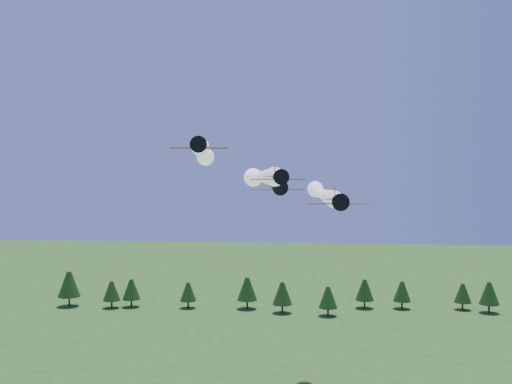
# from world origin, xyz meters

# --- Properties ---
(plane_lead) EXTENTS (12.54, 47.68, 3.70)m
(plane_lead) POSITION_xyz_m (-3.93, 18.51, 45.08)
(plane_lead) COLOR black
(plane_lead) RESTS_ON ground
(plane_left) EXTENTS (12.73, 49.45, 3.70)m
(plane_left) POSITION_xyz_m (-14.68, 24.90, 49.28)
(plane_left) COLOR black
(plane_left) RESTS_ON ground
(plane_right) EXTENTS (8.64, 59.33, 3.70)m
(plane_right) POSITION_xyz_m (6.81, 32.46, 41.75)
(plane_right) COLOR black
(plane_right) RESTS_ON ground
(plane_slot) EXTENTS (8.33, 9.12, 2.91)m
(plane_slot) POSITION_xyz_m (-0.38, 7.40, 43.47)
(plane_slot) COLOR black
(plane_slot) RESTS_ON ground
(treeline) EXTENTS (148.36, 18.43, 11.96)m
(treeline) POSITION_xyz_m (-10.47, 110.93, 6.42)
(treeline) COLOR #382314
(treeline) RESTS_ON ground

